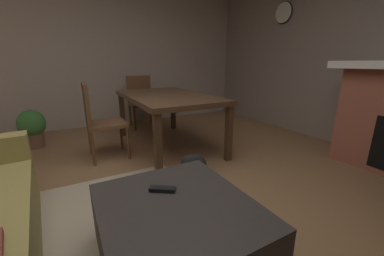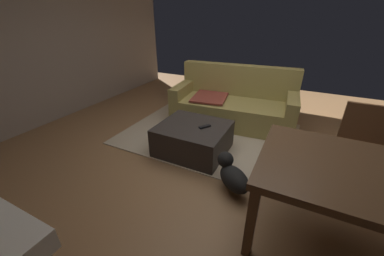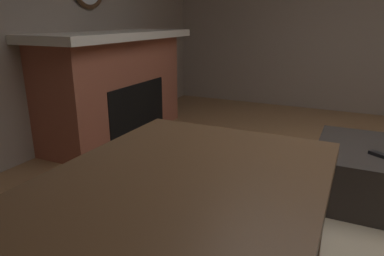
{
  "view_description": "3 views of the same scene",
  "coord_description": "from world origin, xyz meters",
  "views": [
    {
      "loc": [
        -1.42,
        0.5,
        1.15
      ],
      "look_at": [
        0.12,
        -0.35,
        0.65
      ],
      "focal_mm": 21.36,
      "sensor_mm": 36.0,
      "label": 1
    },
    {
      "loc": [
        0.8,
        -2.42,
        1.75
      ],
      "look_at": [
        -0.23,
        -0.37,
        0.59
      ],
      "focal_mm": 21.4,
      "sensor_mm": 36.0,
      "label": 2
    },
    {
      "loc": [
        2.32,
        -0.15,
        1.31
      ],
      "look_at": [
        0.5,
        -1.01,
        0.68
      ],
      "focal_mm": 32.76,
      "sensor_mm": 36.0,
      "label": 3
    }
  ],
  "objects": [
    {
      "name": "potted_plant",
      "position": [
        2.33,
        0.98,
        0.29
      ],
      "size": [
        0.35,
        0.35,
        0.53
      ],
      "color": "brown",
      "rests_on": "ground"
    },
    {
      "name": "dining_chair_east",
      "position": [
        2.73,
        -0.7,
        0.52
      ],
      "size": [
        0.46,
        0.46,
        0.93
      ],
      "color": "brown",
      "rests_on": "ground"
    },
    {
      "name": "wall_clock",
      "position": [
        1.54,
        -2.88,
        1.97
      ],
      "size": [
        0.35,
        0.03,
        0.35
      ],
      "color": "silver"
    },
    {
      "name": "small_dog",
      "position": [
        0.31,
        -0.47,
        0.19
      ],
      "size": [
        0.48,
        0.45,
        0.34
      ],
      "color": "black",
      "rests_on": "ground"
    },
    {
      "name": "ottoman_coffee_table",
      "position": [
        -0.42,
        0.04,
        0.2
      ],
      "size": [
        0.91,
        0.81,
        0.4
      ],
      "primitive_type": "cube",
      "color": "#2D2826",
      "rests_on": "ground"
    },
    {
      "name": "wall_right_window_side",
      "position": [
        3.2,
        0.0,
        1.43
      ],
      "size": [
        0.12,
        6.35,
        2.86
      ],
      "primitive_type": "cube",
      "color": "#B2A59B",
      "rests_on": "ground"
    },
    {
      "name": "tv_remote",
      "position": [
        -0.26,
        0.06,
        0.42
      ],
      "size": [
        0.13,
        0.16,
        0.02
      ],
      "primitive_type": "cube",
      "rotation": [
        0.0,
        0.0,
        -0.6
      ],
      "color": "black",
      "rests_on": "ottoman_coffee_table"
    },
    {
      "name": "dining_table",
      "position": [
        1.46,
        -0.69,
        0.67
      ],
      "size": [
        1.74,
        1.01,
        0.74
      ],
      "color": "#513823",
      "rests_on": "ground"
    },
    {
      "name": "floor",
      "position": [
        0.0,
        0.0,
        0.0
      ],
      "size": [
        7.69,
        7.69,
        0.0
      ],
      "primitive_type": "plane",
      "color": "olive"
    },
    {
      "name": "dining_chair_north",
      "position": [
        1.46,
        0.21,
        0.52
      ],
      "size": [
        0.44,
        0.44,
        0.93
      ],
      "color": "brown",
      "rests_on": "ground"
    }
  ]
}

